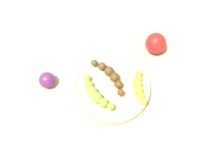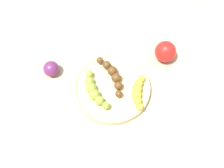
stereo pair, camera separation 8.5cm
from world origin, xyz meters
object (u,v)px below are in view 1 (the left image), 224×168
object	(u,v)px
fruit_bowl	(112,88)
banana_green	(96,94)
banana_yellow	(139,87)
plum_purple	(47,80)
banana_overripe	(110,75)
apple_red	(156,43)

from	to	relation	value
fruit_bowl	banana_green	bearing A→B (deg)	-22.21
banana_yellow	plum_purple	world-z (taller)	plum_purple
banana_overripe	apple_red	size ratio (longest dim) A/B	2.12
banana_overripe	banana_yellow	world-z (taller)	same
banana_green	plum_purple	distance (m)	0.17
banana_green	fruit_bowl	bearing A→B (deg)	175.91
fruit_bowl	plum_purple	xyz separation A→B (m)	(0.10, -0.18, 0.01)
fruit_bowl	apple_red	xyz separation A→B (m)	(-0.22, 0.03, 0.02)
banana_yellow	apple_red	bearing A→B (deg)	-117.26
banana_green	banana_yellow	size ratio (longest dim) A/B	1.45
banana_green	banana_yellow	distance (m)	0.14
banana_overripe	fruit_bowl	bearing A→B (deg)	-120.04
banana_yellow	banana_green	bearing A→B (deg)	4.67
banana_green	plum_purple	world-z (taller)	banana_green
banana_green	plum_purple	xyz separation A→B (m)	(0.04, -0.16, -0.01)
banana_overripe	apple_red	xyz separation A→B (m)	(-0.19, 0.06, 0.00)
fruit_bowl	banana_yellow	world-z (taller)	banana_yellow
fruit_bowl	plum_purple	bearing A→B (deg)	-61.71
apple_red	plum_purple	distance (m)	0.38
plum_purple	banana_yellow	bearing A→B (deg)	118.23
banana_yellow	banana_overripe	bearing A→B (deg)	-31.84
fruit_bowl	banana_green	distance (m)	0.06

